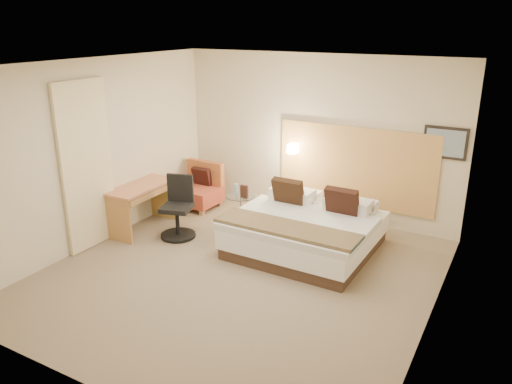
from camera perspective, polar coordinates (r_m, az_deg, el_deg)
The scene contains 19 objects.
floor at distance 6.70m, azimuth -1.92°, elevation -9.46°, with size 4.80×5.00×0.02m, color #786750.
ceiling at distance 5.90m, azimuth -2.22°, elevation 14.42°, with size 4.80×5.00×0.02m, color white.
wall_back at distance 8.34m, azimuth 6.91°, elevation 6.22°, with size 4.80×0.02×2.70m, color beige.
wall_front at distance 4.36m, azimuth -19.44°, elevation -7.03°, with size 4.80×0.02×2.70m, color beige.
wall_left at distance 7.65m, azimuth -17.78°, elevation 4.26°, with size 0.02×5.00×2.70m, color beige.
wall_right at distance 5.39m, azimuth 20.47°, elevation -2.11°, with size 0.02×5.00×2.70m, color beige.
headboard_panel at distance 8.17m, azimuth 11.23°, elevation 2.83°, with size 2.60×0.04×1.30m, color tan.
art_frame at distance 7.77m, azimuth 20.82°, elevation 5.29°, with size 0.62×0.03×0.47m, color black.
art_canvas at distance 7.75m, azimuth 20.80°, elevation 5.26°, with size 0.54×0.01×0.39m, color gray.
lamp_arm at distance 8.44m, azimuth 4.42°, elevation 5.06°, with size 0.02×0.02×0.12m, color silver.
lamp_shade at distance 8.39m, azimuth 4.25°, elevation 4.98°, with size 0.15×0.15×0.15m, color #FFEDC6.
curtain at distance 7.48m, azimuth -18.78°, elevation 2.80°, with size 0.06×0.90×2.42m, color beige.
bottle_a at distance 7.98m, azimuth -2.31°, elevation 0.31°, with size 0.06×0.06×0.19m, color #98CCEB.
menu_folder at distance 7.84m, azimuth -1.36°, elevation 0.06°, with size 0.12×0.05×0.21m, color #361D16.
bed at distance 7.28m, azimuth 5.75°, elevation -4.28°, with size 2.00×1.93×0.95m.
lounge_chair at distance 8.97m, azimuth -6.56°, elevation 0.29°, with size 0.77×0.68×0.79m.
side_table at distance 8.04m, azimuth -1.72°, elevation -2.00°, with size 0.49×0.49×0.53m.
desk at distance 8.05m, azimuth -12.89°, elevation -0.31°, with size 0.58×1.20×0.74m.
desk_chair at distance 7.75m, azimuth -8.89°, elevation -2.31°, with size 0.67×0.67×0.95m.
Camera 1 is at (3.05, -5.03, 3.19)m, focal length 35.00 mm.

